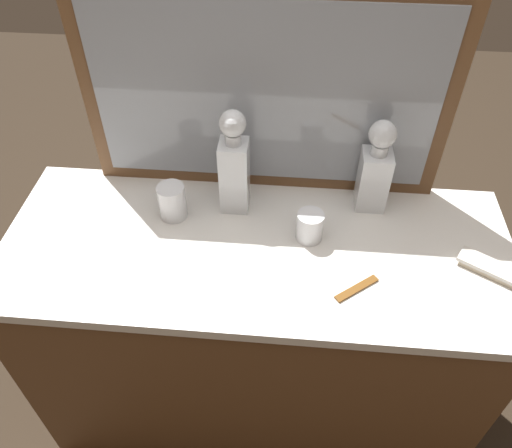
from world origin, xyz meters
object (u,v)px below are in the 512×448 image
at_px(crystal_decanter_front, 374,174).
at_px(tortoiseshell_comb, 357,289).
at_px(crystal_decanter_right, 234,171).
at_px(crystal_tumbler_center, 310,227).
at_px(silver_brush_far_right, 488,268).
at_px(crystal_tumbler_front, 172,203).

relative_size(crystal_decanter_front, tortoiseshell_comb, 2.47).
xyz_separation_m(crystal_decanter_front, crystal_decanter_right, (-0.38, -0.04, 0.01)).
relative_size(crystal_decanter_front, crystal_decanter_right, 0.89).
bearing_deg(tortoiseshell_comb, crystal_decanter_front, 81.07).
bearing_deg(crystal_tumbler_center, tortoiseshell_comb, -54.54).
height_order(crystal_decanter_front, crystal_decanter_right, crystal_decanter_right).
bearing_deg(crystal_tumbler_center, crystal_decanter_front, 41.37).
bearing_deg(tortoiseshell_comb, silver_brush_far_right, 15.00).
bearing_deg(crystal_tumbler_front, silver_brush_far_right, -9.04).
xyz_separation_m(crystal_decanter_front, tortoiseshell_comb, (-0.05, -0.32, -0.11)).
relative_size(crystal_decanter_front, crystal_tumbler_center, 3.32).
relative_size(crystal_tumbler_front, silver_brush_far_right, 0.65).
bearing_deg(silver_brush_far_right, tortoiseshell_comb, -165.00).
xyz_separation_m(crystal_tumbler_center, crystal_tumbler_front, (-0.38, 0.05, 0.01)).
height_order(silver_brush_far_right, tortoiseshell_comb, silver_brush_far_right).
relative_size(crystal_tumbler_center, silver_brush_far_right, 0.53).
relative_size(crystal_decanter_right, tortoiseshell_comb, 2.78).
distance_m(crystal_tumbler_center, silver_brush_far_right, 0.46).
xyz_separation_m(crystal_decanter_front, crystal_tumbler_front, (-0.55, -0.10, -0.06)).
height_order(crystal_decanter_front, crystal_tumbler_center, crystal_decanter_front).
relative_size(crystal_decanter_right, crystal_tumbler_center, 3.73).
relative_size(crystal_decanter_front, silver_brush_far_right, 1.77).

